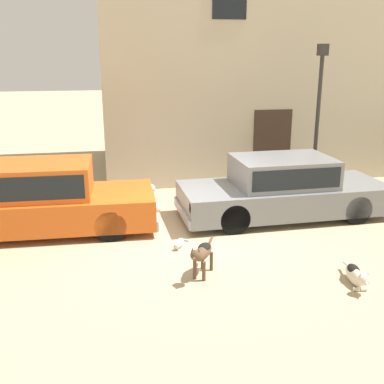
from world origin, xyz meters
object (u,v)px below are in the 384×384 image
at_px(parked_sedan_nearest, 42,198).
at_px(stray_dog_spotted, 202,253).
at_px(parked_sedan_second, 283,188).
at_px(stray_cat, 179,243).
at_px(stray_dog_tan, 356,275).
at_px(street_lamp, 319,101).

distance_m(parked_sedan_nearest, stray_dog_spotted, 3.89).
relative_size(parked_sedan_nearest, parked_sedan_second, 0.99).
xyz_separation_m(parked_sedan_second, stray_cat, (-2.59, -1.29, -0.61)).
distance_m(stray_dog_spotted, stray_cat, 1.33).
bearing_deg(parked_sedan_second, stray_dog_tan, -92.00).
height_order(parked_sedan_nearest, stray_dog_spotted, parked_sedan_nearest).
distance_m(stray_cat, street_lamp, 5.52).
xyz_separation_m(parked_sedan_second, street_lamp, (1.48, 1.60, 1.76)).
xyz_separation_m(parked_sedan_second, stray_dog_tan, (-0.04, -3.32, -0.52)).
relative_size(parked_sedan_nearest, stray_dog_tan, 4.65).
height_order(stray_cat, street_lamp, street_lamp).
bearing_deg(parked_sedan_nearest, stray_cat, -25.86).
relative_size(stray_dog_tan, street_lamp, 0.27).
height_order(parked_sedan_nearest, stray_cat, parked_sedan_nearest).
bearing_deg(parked_sedan_nearest, stray_dog_spotted, -41.36).
relative_size(parked_sedan_second, street_lamp, 1.27).
xyz_separation_m(stray_dog_spotted, stray_dog_tan, (2.36, -0.76, -0.25)).
bearing_deg(stray_dog_tan, street_lamp, 171.86).
relative_size(parked_sedan_nearest, street_lamp, 1.25).
bearing_deg(stray_dog_tan, stray_dog_spotted, -98.80).
relative_size(stray_cat, street_lamp, 0.15).
bearing_deg(street_lamp, stray_cat, -144.66).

